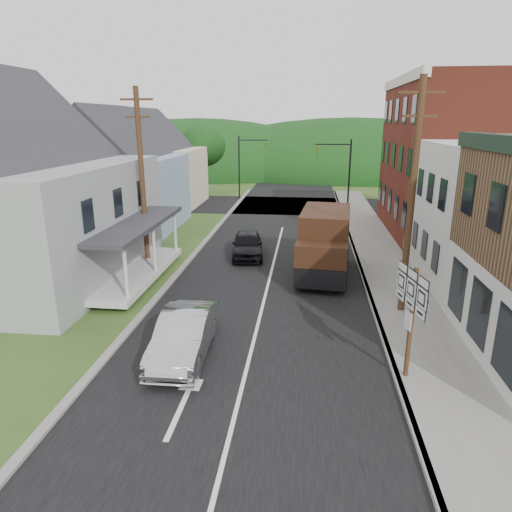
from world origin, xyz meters
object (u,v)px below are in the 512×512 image
(silver_sedan, at_px, (184,336))
(route_sign_cluster, at_px, (411,308))
(warning_sign, at_px, (403,257))
(delivery_van, at_px, (324,244))
(dark_sedan, at_px, (247,245))

(silver_sedan, bearing_deg, route_sign_cluster, -7.26)
(silver_sedan, relative_size, route_sign_cluster, 1.33)
(silver_sedan, distance_m, warning_sign, 10.31)
(delivery_van, xyz_separation_m, route_sign_cluster, (2.14, -9.46, 0.71))
(delivery_van, relative_size, route_sign_cluster, 1.76)
(dark_sedan, height_order, route_sign_cluster, route_sign_cluster)
(warning_sign, bearing_deg, dark_sedan, 161.63)
(silver_sedan, distance_m, route_sign_cluster, 7.09)
(silver_sedan, relative_size, dark_sedan, 1.08)
(silver_sedan, bearing_deg, delivery_van, 59.87)
(route_sign_cluster, bearing_deg, delivery_van, 90.71)
(route_sign_cluster, bearing_deg, warning_sign, 68.57)
(route_sign_cluster, relative_size, warning_sign, 1.33)
(warning_sign, bearing_deg, route_sign_cluster, -83.51)
(dark_sedan, xyz_separation_m, warning_sign, (7.48, -5.10, 1.06))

